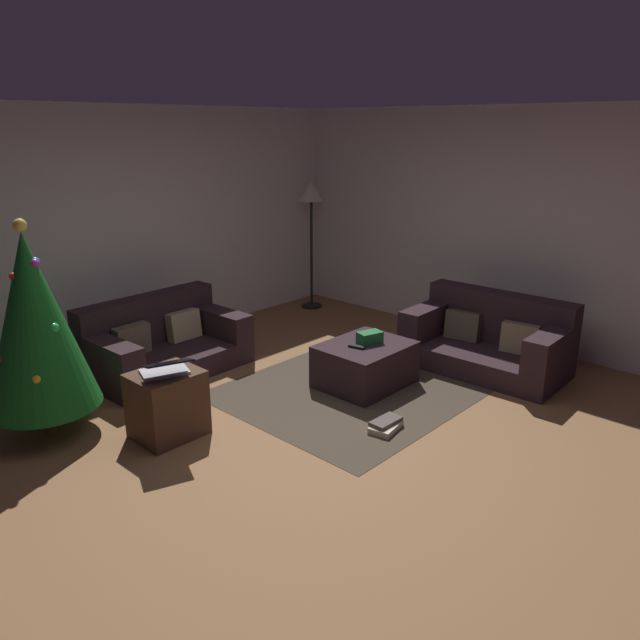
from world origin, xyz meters
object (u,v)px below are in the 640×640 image
couch_left (161,343)px  book_stack (386,425)px  ottoman (365,364)px  laptop (166,369)px  side_table (167,404)px  tv_remote (357,347)px  corner_lamp (311,201)px  gift_box (370,338)px  couch_right (489,340)px  christmas_tree (34,322)px

couch_left → book_stack: (0.50, -2.47, -0.24)m
ottoman → laptop: (-1.88, 0.46, 0.39)m
couch_left → side_table: couch_left is taller
tv_remote → corner_lamp: (1.69, 2.20, 1.01)m
tv_remote → book_stack: (-0.47, -0.71, -0.38)m
side_table → gift_box: bearing=-15.5°
couch_right → side_table: size_ratio=2.95×
laptop → christmas_tree: bearing=127.9°
couch_right → corner_lamp: size_ratio=0.95×
ottoman → gift_box: 0.27m
book_stack → gift_box: bearing=47.2°
couch_left → laptop: bearing=57.5°
corner_lamp → christmas_tree: bearing=-166.9°
ottoman → book_stack: bearing=-130.2°
couch_right → gift_box: 1.34m
couch_left → gift_box: 2.12m
gift_box → laptop: size_ratio=0.46×
ottoman → christmas_tree: (-2.50, 1.26, 0.74)m
couch_left → christmas_tree: (-1.40, -0.50, 0.67)m
couch_left → laptop: size_ratio=3.20×
side_table → corner_lamp: bearing=26.2°
christmas_tree → side_table: 1.19m
ottoman → gift_box: (0.05, -0.01, 0.26)m
laptop → couch_left: bearing=59.2°
christmas_tree → couch_left: bearing=19.9°
gift_box → laptop: laptop is taller
couch_left → gift_box: bearing=121.3°
laptop → corner_lamp: bearing=26.8°
corner_lamp → gift_box: bearing=-124.4°
tv_remote → corner_lamp: bearing=39.9°
ottoman → tv_remote: (-0.13, -0.00, 0.22)m
side_table → tv_remote: bearing=-16.8°
side_table → book_stack: side_table is taller
ottoman → corner_lamp: (1.56, 2.20, 1.23)m
christmas_tree → corner_lamp: christmas_tree is taller
ottoman → gift_box: size_ratio=3.70×
gift_box → side_table: size_ratio=0.42×
tv_remote → book_stack: size_ratio=0.50×
side_table → corner_lamp: 3.99m
gift_box → tv_remote: (-0.18, 0.01, -0.05)m
tv_remote → book_stack: tv_remote is taller
couch_right → book_stack: bearing=89.8°
tv_remote → couch_right: bearing=-38.3°
couch_right → book_stack: size_ratio=4.98×
couch_left → side_table: 1.46m
couch_left → couch_right: (2.31, -2.41, 0.02)m
corner_lamp → tv_remote: bearing=-127.5°
tv_remote → christmas_tree: (-2.36, 1.26, 0.53)m
side_table → corner_lamp: size_ratio=0.32×
side_table → laptop: (-0.02, -0.05, 0.33)m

